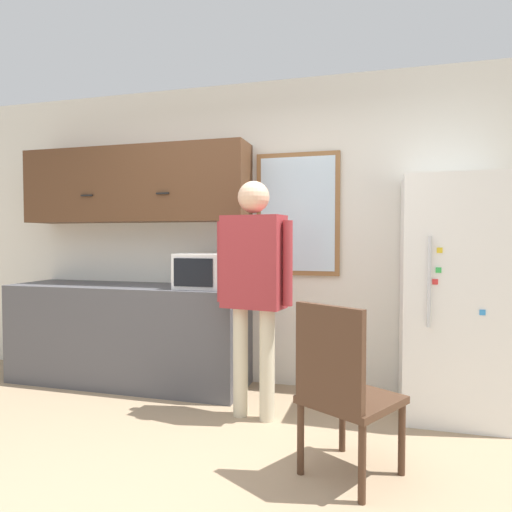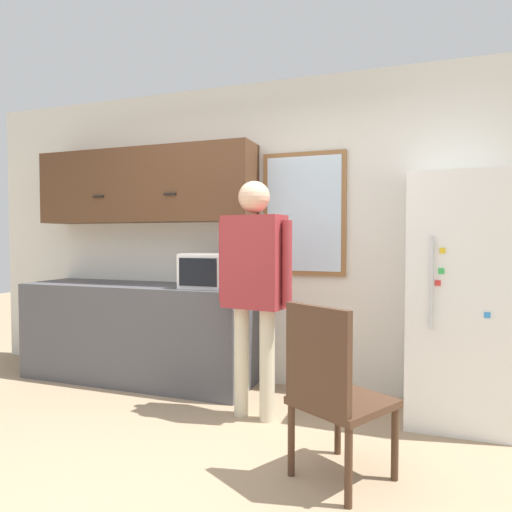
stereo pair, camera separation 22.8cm
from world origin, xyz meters
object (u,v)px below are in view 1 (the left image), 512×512
chair (342,386)px  person (254,274)px  microwave (208,271)px  refrigerator (453,297)px

chair → person: bearing=-15.1°
microwave → person: 0.70m
chair → refrigerator: bearing=-91.2°
person → refrigerator: 1.48m
refrigerator → chair: bearing=-121.6°
person → microwave: bearing=148.8°
refrigerator → chair: size_ratio=1.82×
person → refrigerator: (1.40, 0.45, -0.18)m
microwave → refrigerator: 1.94m
microwave → chair: 1.76m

